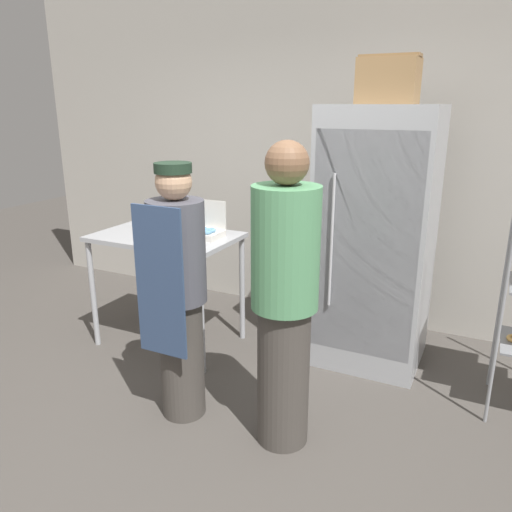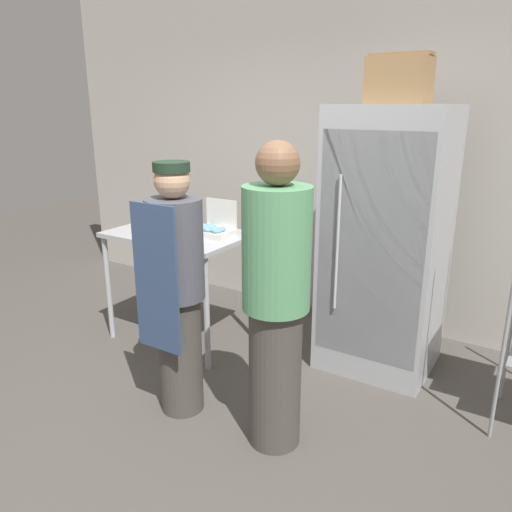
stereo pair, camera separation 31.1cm
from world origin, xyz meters
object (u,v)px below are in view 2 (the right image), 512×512
object	(u,v)px
cardboard_storage_box	(399,80)
person_baker	(177,289)
donut_box	(213,230)
person_customer	(276,300)
blender_pitcher	(169,217)
refrigerator	(385,243)

from	to	relation	value
cardboard_storage_box	person_baker	bearing A→B (deg)	-127.74
donut_box	person_baker	bearing A→B (deg)	-67.15
person_baker	person_customer	size ratio (longest dim) A/B	0.92
blender_pitcher	person_baker	xyz separation A→B (m)	(0.75, -0.80, -0.21)
donut_box	blender_pitcher	size ratio (longest dim) A/B	1.09
refrigerator	cardboard_storage_box	distance (m)	1.11
cardboard_storage_box	person_customer	xyz separation A→B (m)	(-0.23, -1.14, -1.17)
blender_pitcher	cardboard_storage_box	world-z (taller)	cardboard_storage_box
refrigerator	blender_pitcher	bearing A→B (deg)	-164.29
cardboard_storage_box	person_customer	bearing A→B (deg)	-101.60
donut_box	cardboard_storage_box	bearing A→B (deg)	13.61
person_baker	person_customer	bearing A→B (deg)	3.12
donut_box	person_baker	distance (m)	0.95
donut_box	person_customer	size ratio (longest dim) A/B	0.17
refrigerator	blender_pitcher	size ratio (longest dim) A/B	7.02
person_baker	person_customer	xyz separation A→B (m)	(0.67, 0.04, 0.06)
donut_box	cardboard_storage_box	xyz separation A→B (m)	(1.27, 0.31, 1.09)
donut_box	person_baker	size ratio (longest dim) A/B	0.19
refrigerator	person_baker	size ratio (longest dim) A/B	1.19
blender_pitcher	cardboard_storage_box	bearing A→B (deg)	12.67
donut_box	refrigerator	bearing A→B (deg)	17.57
donut_box	person_baker	xyz separation A→B (m)	(0.36, -0.87, -0.14)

